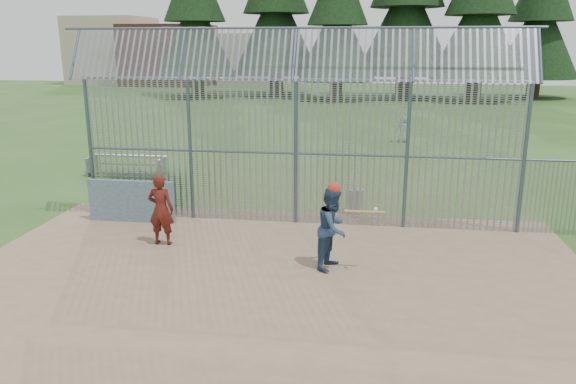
% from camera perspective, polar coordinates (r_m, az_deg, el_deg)
% --- Properties ---
extents(ground, '(120.00, 120.00, 0.00)m').
position_cam_1_polar(ground, '(12.70, -1.29, -8.00)').
color(ground, '#2D511E').
rests_on(ground, ground).
extents(dirt_infield, '(14.00, 10.00, 0.02)m').
position_cam_1_polar(dirt_infield, '(12.24, -1.68, -8.86)').
color(dirt_infield, '#756047').
rests_on(dirt_infield, ground).
extents(dugout_wall, '(2.50, 0.12, 1.20)m').
position_cam_1_polar(dugout_wall, '(16.42, -15.63, -0.90)').
color(dugout_wall, '#38566B').
rests_on(dugout_wall, dirt_infield).
extents(batter, '(0.95, 1.08, 1.85)m').
position_cam_1_polar(batter, '(12.57, 4.58, -3.68)').
color(batter, navy).
rests_on(batter, dirt_infield).
extents(onlooker, '(0.68, 0.46, 1.80)m').
position_cam_1_polar(onlooker, '(14.34, -12.78, -1.75)').
color(onlooker, maroon).
rests_on(onlooker, dirt_infield).
extents(bg_kid_standing, '(0.76, 0.59, 1.37)m').
position_cam_1_polar(bg_kid_standing, '(29.31, 11.58, 6.27)').
color(bg_kid_standing, slate).
rests_on(bg_kid_standing, ground).
extents(batting_gear, '(1.27, 0.50, 0.64)m').
position_cam_1_polar(batting_gear, '(12.30, 5.17, -0.08)').
color(batting_gear, red).
rests_on(batting_gear, ground).
extents(trash_can, '(0.56, 0.56, 0.82)m').
position_cam_1_polar(trash_can, '(16.85, 6.74, -0.90)').
color(trash_can, gray).
rests_on(trash_can, ground).
extents(bleacher, '(3.00, 0.95, 0.72)m').
position_cam_1_polar(bleacher, '(22.37, -16.11, 2.65)').
color(bleacher, slate).
rests_on(bleacher, ground).
extents(backstop_fence, '(20.09, 0.81, 5.30)m').
position_cam_1_polar(backstop_fence, '(15.19, 7.58, 5.00)').
color(backstop_fence, '#47566B').
rests_on(backstop_fence, ground).
extents(distant_buildings, '(26.50, 10.50, 8.00)m').
position_cam_1_polar(distant_buildings, '(72.53, -12.46, 13.54)').
color(distant_buildings, brown).
rests_on(distant_buildings, ground).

